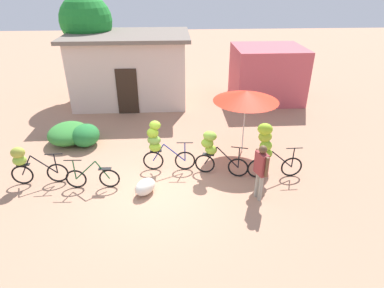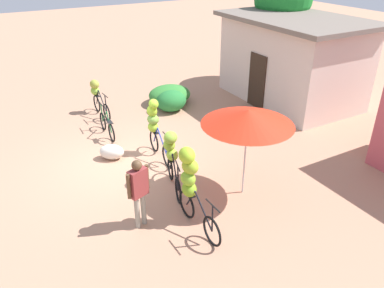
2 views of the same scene
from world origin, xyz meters
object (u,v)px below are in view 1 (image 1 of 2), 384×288
bicycle_center_loaded (158,143)px  produce_sack (145,187)px  bicycle_rightmost (268,146)px  market_umbrella (246,96)px  bicycle_near_pile (93,178)px  tree_behind_building (86,22)px  building_low (130,68)px  bicycle_by_shop (213,149)px  shop_pink (267,74)px  bicycle_leftmost (27,163)px  person_vendor (261,167)px

bicycle_center_loaded → produce_sack: size_ratio=2.41×
bicycle_rightmost → market_umbrella: bearing=102.0°
bicycle_near_pile → tree_behind_building: bearing=100.7°
building_low → bicycle_rightmost: size_ratio=3.05×
bicycle_by_shop → tree_behind_building: bearing=123.3°
produce_sack → bicycle_rightmost: bearing=9.6°
building_low → bicycle_near_pile: (-0.40, -7.30, -1.27)m
shop_pink → building_low: bearing=178.9°
bicycle_by_shop → produce_sack: size_ratio=2.30×
shop_pink → market_umbrella: (-2.16, -5.28, 0.78)m
building_low → tree_behind_building: (-1.97, 1.02, 1.95)m
market_umbrella → produce_sack: 4.34m
bicycle_by_shop → bicycle_rightmost: size_ratio=0.89×
bicycle_leftmost → bicycle_near_pile: bicycle_leftmost is taller
shop_pink → person_vendor: (-2.24, -7.96, -0.26)m
tree_behind_building → bicycle_center_loaded: size_ratio=2.84×
bicycle_near_pile → bicycle_center_loaded: 2.16m
tree_behind_building → bicycle_by_shop: tree_behind_building is taller
shop_pink → bicycle_by_shop: size_ratio=1.99×
shop_pink → bicycle_leftmost: size_ratio=1.97×
bicycle_leftmost → bicycle_center_loaded: 3.81m
shop_pink → bicycle_near_pile: (-6.90, -7.18, -0.93)m
building_low → bicycle_by_shop: size_ratio=3.43×
bicycle_by_shop → produce_sack: bearing=-155.2°
tree_behind_building → bicycle_center_loaded: bearing=-65.2°
shop_pink → produce_sack: shop_pink is taller
market_umbrella → bicycle_rightmost: bearing=-78.0°
bicycle_by_shop → person_vendor: person_vendor is taller
tree_behind_building → bicycle_by_shop: 9.68m
market_umbrella → person_vendor: bearing=-91.8°
building_low → shop_pink: size_ratio=1.73×
building_low → bicycle_center_loaded: size_ratio=3.28×
tree_behind_building → market_umbrella: 9.13m
market_umbrella → bicycle_leftmost: 6.93m
bicycle_near_pile → market_umbrella: bearing=21.9°
shop_pink → person_vendor: shop_pink is taller
bicycle_center_loaded → bicycle_by_shop: (1.65, -0.30, -0.09)m
bicycle_rightmost → bicycle_center_loaded: bearing=168.9°
shop_pink → tree_behind_building: (-8.47, 1.15, 2.28)m
bicycle_near_pile → bicycle_by_shop: size_ratio=0.97×
bicycle_leftmost → person_vendor: (6.53, -1.09, 0.29)m
person_vendor → produce_sack: bearing=172.6°
bicycle_center_loaded → produce_sack: (-0.36, -1.23, -0.73)m
bicycle_center_loaded → bicycle_rightmost: 3.27m
shop_pink → bicycle_leftmost: bearing=-141.9°
bicycle_center_loaded → market_umbrella: bearing=20.2°
building_low → person_vendor: 9.16m
bicycle_center_loaded → bicycle_rightmost: (3.21, -0.63, 0.12)m
bicycle_center_loaded → bicycle_by_shop: bearing=-10.4°
tree_behind_building → bicycle_near_pile: tree_behind_building is taller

